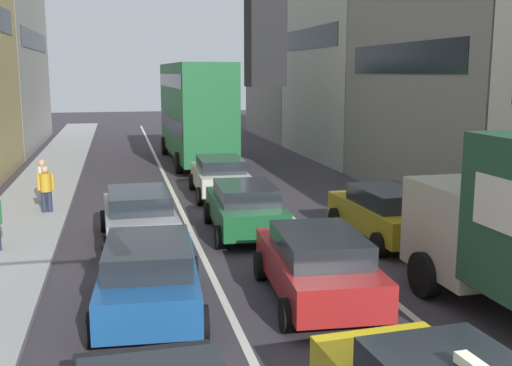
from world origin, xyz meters
name	(u,v)px	position (x,y,z in m)	size (l,w,h in m)	color
sidewalk_left	(40,193)	(-6.70, 20.00, 0.07)	(2.60, 64.00, 0.14)	#A4A4A4
lane_stripe_left	(171,189)	(-1.70, 20.00, 0.01)	(0.16, 60.00, 0.01)	silver
lane_stripe_right	(253,186)	(1.70, 20.00, 0.01)	(0.16, 60.00, 0.01)	silver
building_row_right	(400,57)	(9.90, 23.85, 5.37)	(7.20, 43.90, 12.15)	gray
traffic_light_pole	(16,185)	(-4.45, 0.42, 3.82)	(3.58, 0.38, 5.50)	#2D2D33
sedan_centre_lane_second	(317,264)	(0.16, 7.06, 0.80)	(2.28, 4.40, 1.49)	#A51E1E
wagon_left_lane_second	(149,274)	(-3.22, 7.16, 0.80)	(2.28, 4.41, 1.49)	#194C8C
hatchback_centre_lane_third	(245,207)	(-0.19, 12.60, 0.80)	(2.20, 4.37, 1.49)	#19592D
sedan_left_lane_third	(139,215)	(-3.22, 12.27, 0.80)	(2.17, 4.35, 1.49)	gray
coupe_centre_lane_fourth	(220,175)	(0.00, 18.17, 0.80)	(2.15, 4.35, 1.49)	beige
sedan_right_lane_behind_truck	(387,212)	(3.53, 11.07, 0.80)	(2.18, 4.36, 1.49)	#B29319
bus_mid_queue_primary	(195,108)	(0.19, 26.98, 2.83)	(2.93, 10.54, 5.06)	#1E6033
pedestrian_near_kerb	(43,180)	(-6.31, 17.74, 0.95)	(0.34, 0.53, 1.66)	#262D47
pedestrian_far_sidewalk	(46,188)	(-6.04, 16.18, 0.95)	(0.54, 0.34, 1.66)	#262D47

